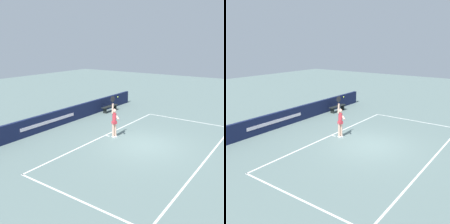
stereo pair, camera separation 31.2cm
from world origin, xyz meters
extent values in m
plane|color=slate|center=(0.00, 0.00, 0.00)|extent=(60.00, 60.00, 0.00)
cube|color=white|center=(0.00, 2.57, 0.00)|extent=(11.31, 0.08, 0.00)
cube|color=white|center=(0.00, -3.13, 0.00)|extent=(11.31, 0.08, 0.00)
cube|color=white|center=(-5.66, -0.28, 0.00)|extent=(0.08, 5.78, 0.00)
cube|color=white|center=(5.66, -0.28, 0.00)|extent=(0.08, 5.78, 0.00)
cube|color=white|center=(0.00, 2.42, 0.00)|extent=(0.08, 0.30, 0.00)
cube|color=#131B3E|center=(0.00, 6.10, 0.51)|extent=(16.13, 0.19, 1.02)
cube|color=silver|center=(-1.10, 6.00, 0.51)|extent=(4.24, 0.01, 0.20)
cylinder|color=beige|center=(0.13, 1.96, 0.41)|extent=(0.12, 0.12, 0.83)
cylinder|color=beige|center=(0.00, 2.01, 0.41)|extent=(0.12, 0.12, 0.83)
cube|color=white|center=(0.13, 1.94, 0.04)|extent=(0.18, 0.26, 0.07)
cube|color=white|center=(-0.01, 1.99, 0.04)|extent=(0.18, 0.26, 0.07)
cylinder|color=#CF3541|center=(0.06, 1.98, 1.12)|extent=(0.22, 0.22, 0.58)
cube|color=#CF3541|center=(0.06, 1.98, 0.87)|extent=(0.31, 0.28, 0.16)
sphere|color=beige|center=(0.06, 1.98, 1.54)|extent=(0.22, 0.22, 0.22)
cylinder|color=beige|center=(-0.04, 2.02, 1.69)|extent=(0.16, 0.14, 0.56)
cylinder|color=beige|center=(0.15, 1.89, 1.22)|extent=(0.26, 0.47, 0.34)
ellipsoid|color=black|center=(-0.04, 2.02, 2.21)|extent=(0.29, 0.13, 0.36)
cylinder|color=black|center=(-0.04, 2.02, 2.02)|extent=(0.03, 0.03, 0.18)
sphere|color=#C6E433|center=(-0.09, 1.65, 2.39)|extent=(0.07, 0.07, 0.07)
cube|color=black|center=(4.52, 5.47, 0.43)|extent=(1.67, 0.43, 0.05)
cube|color=black|center=(3.89, 5.50, 0.21)|extent=(0.07, 0.32, 0.43)
cube|color=black|center=(5.15, 5.44, 0.21)|extent=(0.07, 0.32, 0.43)
camera|label=1|loc=(-11.30, -5.84, 5.14)|focal=41.44mm
camera|label=2|loc=(-11.12, -6.09, 5.14)|focal=41.44mm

